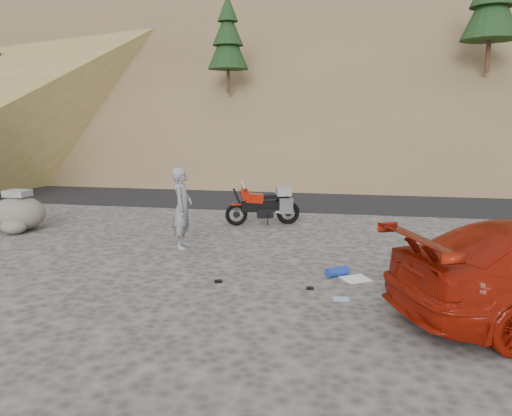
% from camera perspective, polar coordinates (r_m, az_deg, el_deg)
% --- Properties ---
extents(ground, '(140.00, 140.00, 0.00)m').
position_cam_1_polar(ground, '(10.89, -0.02, -5.88)').
color(ground, '#3E3C39').
rests_on(ground, ground).
extents(road, '(120.00, 7.00, 0.05)m').
position_cam_1_polar(road, '(19.60, 4.86, 1.40)').
color(road, black).
rests_on(road, ground).
extents(hillside, '(120.00, 73.00, 46.72)m').
position_cam_1_polar(hillside, '(51.81, 8.83, 19.19)').
color(hillside, brown).
rests_on(hillside, ground).
extents(motorcycle, '(2.07, 1.06, 1.29)m').
position_cam_1_polar(motorcycle, '(14.23, 1.19, 0.28)').
color(motorcycle, black).
rests_on(motorcycle, ground).
extents(man, '(0.51, 0.73, 1.91)m').
position_cam_1_polar(man, '(11.96, -8.30, -4.49)').
color(man, gray).
rests_on(man, ground).
extents(boulder, '(1.70, 1.55, 1.11)m').
position_cam_1_polar(boulder, '(15.00, -25.45, -0.48)').
color(boulder, '#5C564F').
rests_on(boulder, ground).
extents(small_rock, '(0.74, 0.68, 0.41)m').
position_cam_1_polar(small_rock, '(14.61, -25.93, -1.90)').
color(small_rock, '#5C564F').
rests_on(small_rock, ground).
extents(gear_white_cloth, '(0.64, 0.63, 0.02)m').
position_cam_1_polar(gear_white_cloth, '(9.78, 11.30, -7.94)').
color(gear_white_cloth, white).
rests_on(gear_white_cloth, ground).
extents(gear_blue_mat, '(0.47, 0.43, 0.18)m').
position_cam_1_polar(gear_blue_mat, '(9.87, 9.26, -7.18)').
color(gear_blue_mat, '#193498').
rests_on(gear_blue_mat, ground).
extents(gear_bottle, '(0.11, 0.11, 0.22)m').
position_cam_1_polar(gear_bottle, '(9.56, 17.64, -8.01)').
color(gear_bottle, '#193498').
rests_on(gear_bottle, ground).
extents(gear_funnel, '(0.18, 0.18, 0.20)m').
position_cam_1_polar(gear_funnel, '(9.46, 15.31, -8.14)').
color(gear_funnel, red).
rests_on(gear_funnel, ground).
extents(gear_glove_a, '(0.13, 0.09, 0.04)m').
position_cam_1_polar(gear_glove_a, '(9.11, 6.20, -9.11)').
color(gear_glove_a, black).
rests_on(gear_glove_a, ground).
extents(gear_glove_b, '(0.16, 0.14, 0.04)m').
position_cam_1_polar(gear_glove_b, '(9.44, -4.35, -8.35)').
color(gear_glove_b, black).
rests_on(gear_glove_b, ground).
extents(gear_blue_cloth, '(0.31, 0.24, 0.01)m').
position_cam_1_polar(gear_blue_cloth, '(8.71, 9.70, -10.20)').
color(gear_blue_cloth, '#8AA9D5').
rests_on(gear_blue_cloth, ground).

